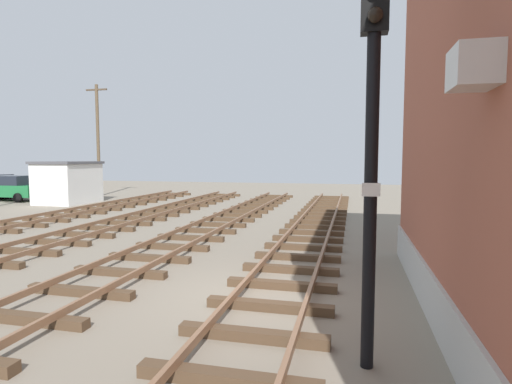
{
  "coord_description": "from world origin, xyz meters",
  "views": [
    {
      "loc": [
        2.05,
        -8.26,
        2.96
      ],
      "look_at": [
        -1.36,
        6.01,
        1.75
      ],
      "focal_mm": 28.68,
      "sensor_mm": 36.0,
      "label": 1
    }
  ],
  "objects": [
    {
      "name": "track_centre",
      "position": [
        -3.64,
        0.0,
        0.13
      ],
      "size": [
        2.5,
        46.0,
        0.32
      ],
      "color": "#4C3826",
      "rests_on": "ground"
    },
    {
      "name": "signal_mast",
      "position": [
        2.28,
        -2.47,
        3.57
      ],
      "size": [
        0.36,
        0.4,
        5.71
      ],
      "color": "black",
      "rests_on": "ground"
    },
    {
      "name": "ground_plane",
      "position": [
        0.0,
        0.0,
        0.0
      ],
      "size": [
        80.0,
        80.0,
        0.0
      ],
      "primitive_type": "plane",
      "color": "slate"
    },
    {
      "name": "control_hut",
      "position": [
        -16.25,
        15.0,
        1.39
      ],
      "size": [
        3.0,
        3.8,
        2.76
      ],
      "color": "silver",
      "rests_on": "ground"
    },
    {
      "name": "utility_pole_far",
      "position": [
        -17.45,
        20.17,
        4.53
      ],
      "size": [
        1.8,
        0.24,
        8.67
      ],
      "color": "brown",
      "rests_on": "ground"
    },
    {
      "name": "parked_car_green",
      "position": [
        -21.13,
        15.48,
        0.9
      ],
      "size": [
        4.2,
        2.04,
        1.76
      ],
      "color": "#1E6B38",
      "rests_on": "ground"
    },
    {
      "name": "track_near_building",
      "position": [
        0.51,
        -0.0,
        0.13
      ],
      "size": [
        2.5,
        46.0,
        0.32
      ],
      "color": "#4C3826",
      "rests_on": "ground"
    }
  ]
}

